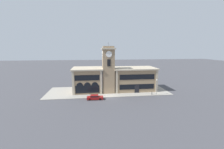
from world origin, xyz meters
name	(u,v)px	position (x,y,z in m)	size (l,w,h in m)	color
ground_plane	(110,98)	(0.00, 0.00, 0.00)	(300.00, 300.00, 0.00)	#424247
sidewalk_kerb	(108,91)	(0.00, 6.91, 0.07)	(40.91, 13.82, 0.15)	gray
clock_tower	(108,70)	(0.00, 5.34, 7.80)	(4.48, 4.48, 16.69)	#937A5B
town_hall_left_wing	(88,80)	(-6.92, 7.60, 4.15)	(10.16, 9.07, 8.24)	#937A5B
town_hall_right_wing	(134,79)	(9.32, 7.61, 4.07)	(14.96, 9.07, 8.08)	#937A5B
parked_car_near	(95,97)	(-4.66, -1.17, 0.70)	(4.75, 1.98, 1.32)	maroon
street_lamp	(157,85)	(14.80, 0.42, 3.52)	(0.36, 0.36, 5.04)	#4C4C51
bollard	(152,93)	(13.40, 0.52, 0.67)	(0.18, 0.18, 1.06)	black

